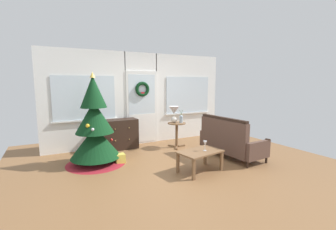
# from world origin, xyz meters

# --- Properties ---
(ground_plane) EXTENTS (6.76, 6.76, 0.00)m
(ground_plane) POSITION_xyz_m (0.00, 0.00, 0.00)
(ground_plane) COLOR brown
(back_wall_with_door) EXTENTS (5.20, 0.19, 2.55)m
(back_wall_with_door) POSITION_xyz_m (0.00, 2.08, 1.28)
(back_wall_with_door) COLOR white
(back_wall_with_door) RESTS_ON ground
(christmas_tree) EXTENTS (1.25, 1.25, 1.95)m
(christmas_tree) POSITION_xyz_m (-1.51, 0.92, 0.72)
(christmas_tree) COLOR #4C331E
(christmas_tree) RESTS_ON ground
(dresser_cabinet) EXTENTS (0.90, 0.45, 0.78)m
(dresser_cabinet) POSITION_xyz_m (-0.73, 1.79, 0.39)
(dresser_cabinet) COLOR black
(dresser_cabinet) RESTS_ON ground
(settee_sofa) EXTENTS (0.81, 1.60, 0.96)m
(settee_sofa) POSITION_xyz_m (1.32, -0.07, 0.38)
(settee_sofa) COLOR black
(settee_sofa) RESTS_ON ground
(side_table) EXTENTS (0.50, 0.48, 0.67)m
(side_table) POSITION_xyz_m (0.66, 1.21, 0.48)
(side_table) COLOR brown
(side_table) RESTS_ON ground
(table_lamp) EXTENTS (0.28, 0.28, 0.44)m
(table_lamp) POSITION_xyz_m (0.60, 1.25, 0.95)
(table_lamp) COLOR silver
(table_lamp) RESTS_ON side_table
(flower_vase) EXTENTS (0.11, 0.10, 0.35)m
(flower_vase) POSITION_xyz_m (0.76, 1.15, 0.79)
(flower_vase) COLOR #99ADBC
(flower_vase) RESTS_ON side_table
(coffee_table) EXTENTS (0.92, 0.66, 0.41)m
(coffee_table) POSITION_xyz_m (0.21, -0.49, 0.35)
(coffee_table) COLOR brown
(coffee_table) RESTS_ON ground
(wine_glass) EXTENTS (0.08, 0.08, 0.20)m
(wine_glass) POSITION_xyz_m (0.31, -0.51, 0.55)
(wine_glass) COLOR silver
(wine_glass) RESTS_ON coffee_table
(gift_box) EXTENTS (0.20, 0.18, 0.20)m
(gift_box) POSITION_xyz_m (-1.04, 0.71, 0.10)
(gift_box) COLOR #D8C64C
(gift_box) RESTS_ON ground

